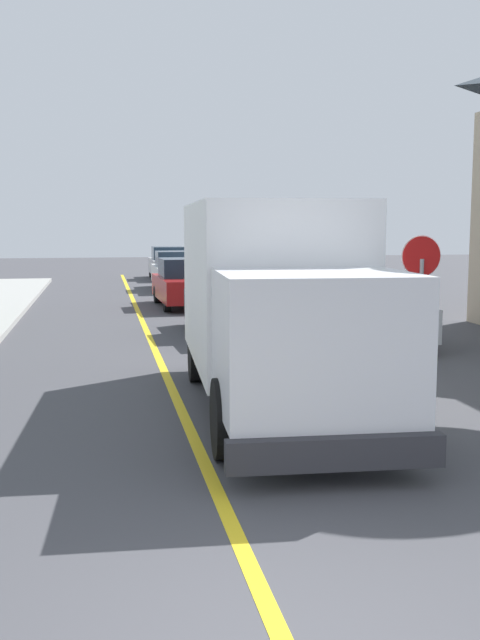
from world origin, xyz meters
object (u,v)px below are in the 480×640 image
at_px(box_truck, 274,295).
at_px(parked_car_near, 231,304).
at_px(stop_sign, 421,277).
at_px(parked_van_across, 370,310).
at_px(parked_car_far, 175,272).
at_px(parked_car_mid, 184,284).
at_px(parked_car_furthest, 168,264).

height_order(box_truck, parked_car_near, box_truck).
height_order(parked_car_near, stop_sign, stop_sign).
relative_size(parked_van_across, stop_sign, 1.69).
xyz_separation_m(parked_car_near, stop_sign, (2.69, -5.65, 1.06)).
distance_m(parked_car_far, stop_sign, 19.27).
distance_m(parked_car_mid, stop_sign, 12.72).
xyz_separation_m(parked_car_furthest, stop_sign, (2.55, -25.45, 1.06)).
height_order(parked_van_across, stop_sign, stop_sign).
distance_m(parked_car_far, parked_car_furthest, 6.43).
bearing_deg(parked_car_far, parked_van_across, -78.35).
bearing_deg(parked_car_furthest, box_truck, -91.72).
bearing_deg(box_truck, parked_van_across, 56.70).
bearing_deg(parked_car_far, parked_car_furthest, 87.56).
bearing_deg(parked_car_mid, stop_sign, -75.46).
bearing_deg(parked_car_mid, parked_car_near, -85.79).
relative_size(parked_car_mid, stop_sign, 1.68).
height_order(box_truck, stop_sign, box_truck).
distance_m(box_truck, parked_car_furthest, 27.55).
xyz_separation_m(parked_car_far, parked_car_furthest, (0.27, 6.42, 0.00)).
bearing_deg(parked_car_near, box_truck, -95.08).
bearing_deg(box_truck, stop_sign, 31.43).
distance_m(parked_car_mid, parked_car_far, 6.77).
distance_m(parked_car_near, parked_car_mid, 6.63).
xyz_separation_m(box_truck, parked_car_near, (0.69, 7.72, -0.97)).
bearing_deg(parked_car_far, parked_car_mid, -93.00).
bearing_deg(parked_car_mid, parked_van_across, -67.80).
bearing_deg(parked_car_near, parked_car_furthest, 89.59).
xyz_separation_m(parked_car_mid, parked_van_across, (3.53, -8.66, 0.00)).
bearing_deg(box_truck, parked_car_far, 88.50).
distance_m(box_truck, parked_car_near, 7.81).
bearing_deg(box_truck, parked_car_mid, 89.20).
xyz_separation_m(box_truck, parked_car_far, (0.55, 21.10, -0.97)).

